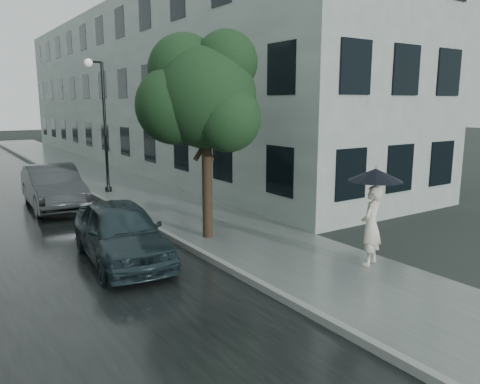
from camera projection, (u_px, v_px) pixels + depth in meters
ground at (296, 263)px, 10.75m from camera, size 120.00×120.00×0.00m
sidewalk at (123, 186)px, 20.67m from camera, size 3.50×60.00×0.01m
kerb_near at (81, 188)px, 19.66m from camera, size 0.15×60.00×0.15m
building_near at (158, 88)px, 28.79m from camera, size 7.02×36.00×9.00m
pedestrian at (371, 226)px, 10.49m from camera, size 0.78×0.66×1.81m
umbrella at (376, 175)px, 10.23m from camera, size 1.47×1.47×1.33m
street_tree at (204, 96)px, 12.24m from camera, size 3.47×3.15×5.49m
lamp_post at (101, 118)px, 18.70m from camera, size 0.84×0.39×5.30m
car_near at (121, 232)px, 10.78m from camera, size 1.99×4.20×1.39m
car_far at (53, 187)px, 16.26m from camera, size 1.76×4.56×1.48m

